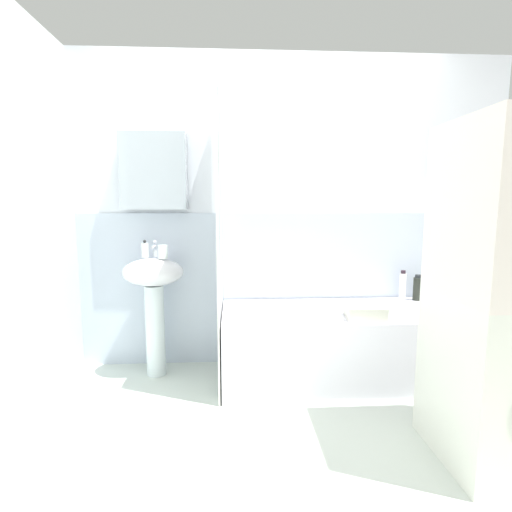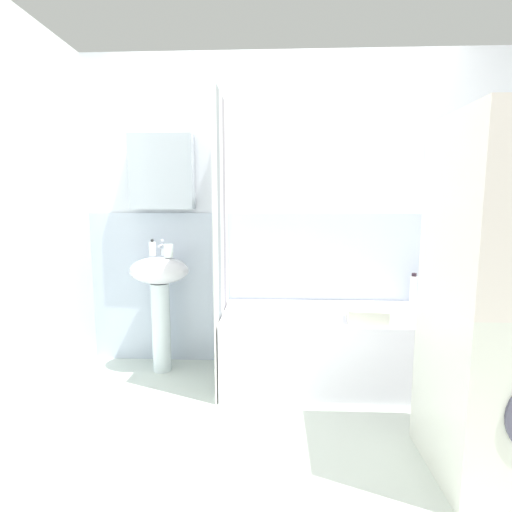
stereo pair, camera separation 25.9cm
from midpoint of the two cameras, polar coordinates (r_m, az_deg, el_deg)
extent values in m
cube|color=silver|center=(2.23, 8.38, -27.96)|extent=(4.80, 5.60, 0.04)
cube|color=white|center=(3.08, 6.44, 6.26)|extent=(3.60, 0.05, 2.40)
cube|color=silver|center=(3.12, 6.31, -4.83)|extent=(3.60, 0.02, 1.20)
cube|color=silver|center=(3.07, -11.23, 11.93)|extent=(0.48, 0.12, 0.56)
cube|color=white|center=(2.54, -30.09, 4.94)|extent=(0.05, 1.81, 2.40)
cube|color=silver|center=(2.62, -28.57, -8.25)|extent=(0.02, 1.81, 1.20)
cylinder|color=white|center=(3.07, -11.31, -10.21)|extent=(0.14, 0.14, 0.68)
ellipsoid|color=white|center=(2.96, -11.54, -2.09)|extent=(0.44, 0.34, 0.20)
cylinder|color=silver|center=(3.04, -11.15, 0.55)|extent=(0.03, 0.03, 0.05)
cylinder|color=silver|center=(2.99, -11.40, 1.48)|extent=(0.02, 0.10, 0.02)
sphere|color=silver|center=(3.03, -11.19, 2.15)|extent=(0.03, 0.03, 0.03)
cylinder|color=white|center=(3.02, -12.54, 1.00)|extent=(0.05, 0.05, 0.11)
sphere|color=#27292A|center=(3.01, -12.57, 2.23)|extent=(0.02, 0.02, 0.02)
cylinder|color=white|center=(2.92, -10.22, 0.75)|extent=(0.07, 0.07, 0.10)
cube|color=white|center=(2.92, 14.53, -12.91)|extent=(1.62, 0.69, 0.52)
cube|color=white|center=(2.42, -2.91, 1.14)|extent=(0.01, 0.14, 2.00)
cube|color=gray|center=(2.56, -2.62, 1.50)|extent=(0.01, 0.14, 2.00)
cube|color=white|center=(2.70, -2.35, 1.83)|extent=(0.01, 0.14, 2.00)
cube|color=gray|center=(2.83, -2.11, 2.12)|extent=(0.01, 0.14, 2.00)
cube|color=white|center=(2.97, -1.90, 2.38)|extent=(0.01, 0.14, 2.00)
cylinder|color=#292D25|center=(3.28, 26.11, -4.86)|extent=(0.07, 0.07, 0.18)
cylinder|color=#262A2D|center=(3.26, 26.22, -3.12)|extent=(0.05, 0.05, 0.02)
cylinder|color=white|center=(3.22, 24.15, -4.61)|extent=(0.05, 0.05, 0.21)
cylinder|color=#2B1C26|center=(3.20, 24.27, -2.52)|extent=(0.04, 0.04, 0.02)
cube|color=silver|center=(2.68, 18.60, -8.13)|extent=(0.28, 0.25, 0.09)
cube|color=silver|center=(2.30, 35.49, -15.80)|extent=(0.63, 0.58, 0.83)
camera|label=1|loc=(0.13, -87.14, 0.39)|focal=27.41mm
camera|label=2|loc=(0.13, 92.86, -0.39)|focal=27.41mm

